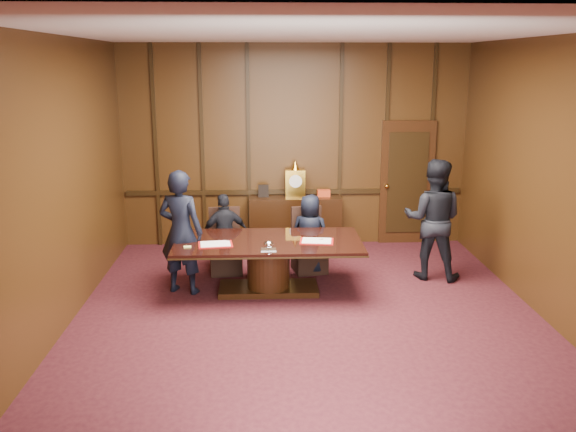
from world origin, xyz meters
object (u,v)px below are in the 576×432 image
at_px(signatory_left, 225,234).
at_px(signatory_right, 310,234).
at_px(conference_table, 268,257).
at_px(witness_left, 181,232).
at_px(witness_right, 433,219).
at_px(sideboard, 295,220).

distance_m(signatory_left, signatory_right, 1.30).
xyz_separation_m(conference_table, signatory_left, (-0.65, 0.80, 0.12)).
xyz_separation_m(conference_table, signatory_right, (0.65, 0.80, 0.11)).
xyz_separation_m(signatory_left, witness_left, (-0.56, -0.75, 0.25)).
height_order(conference_table, signatory_left, signatory_left).
xyz_separation_m(signatory_right, witness_right, (1.81, -0.30, 0.29)).
bearing_deg(signatory_right, conference_table, 70.26).
bearing_deg(conference_table, witness_right, 11.45).
height_order(sideboard, witness_right, witness_right).
bearing_deg(sideboard, signatory_left, -130.13).
relative_size(signatory_right, witness_right, 0.68).
height_order(conference_table, witness_left, witness_left).
xyz_separation_m(sideboard, witness_left, (-1.71, -2.11, 0.39)).
bearing_deg(signatory_right, witness_left, 41.29).
relative_size(signatory_left, witness_left, 0.71).
relative_size(conference_table, witness_right, 1.45).
bearing_deg(witness_right, sideboard, -20.30).
xyz_separation_m(sideboard, signatory_left, (-1.15, -1.36, 0.14)).
distance_m(signatory_left, witness_left, 0.97).
relative_size(conference_table, witness_left, 1.49).
relative_size(sideboard, conference_table, 0.61).
bearing_deg(signatory_left, witness_right, 158.80).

